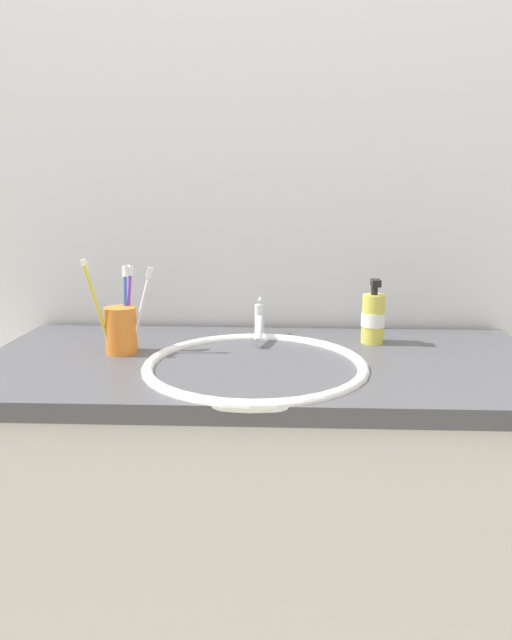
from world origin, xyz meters
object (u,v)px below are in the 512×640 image
toothbrush_cup (121,330)px  toothbrush_white (142,304)px  toothbrush_blue (125,302)px  toothbrush_yellow (96,301)px  faucet (259,323)px  toothbrush_purple (129,302)px  soap_dispenser (373,318)px

toothbrush_cup → toothbrush_white: (0.05, 0.01, 0.06)m
toothbrush_blue → toothbrush_yellow: toothbrush_yellow is taller
faucet → toothbrush_blue: 0.32m
faucet → toothbrush_purple: (-0.29, -0.11, 0.07)m
toothbrush_cup → soap_dispenser: soap_dispenser is taller
toothbrush_purple → toothbrush_yellow: size_ratio=0.91×
faucet → toothbrush_cup: size_ratio=1.51×
toothbrush_cup → toothbrush_yellow: (-0.04, -0.02, 0.07)m
toothbrush_white → toothbrush_blue: bearing=161.5°
soap_dispenser → toothbrush_blue: bearing=-171.1°
toothbrush_white → soap_dispenser: bearing=11.1°
toothbrush_blue → toothbrush_yellow: 0.07m
toothbrush_yellow → toothbrush_white: size_ratio=1.11×
toothbrush_purple → toothbrush_white: size_ratio=1.01×
toothbrush_purple → toothbrush_white: toothbrush_purple is taller
toothbrush_yellow → soap_dispenser: size_ratio=1.34×
toothbrush_purple → toothbrush_blue: bearing=-139.2°
faucet → soap_dispenser: size_ratio=1.01×
faucet → toothbrush_yellow: 0.39m
toothbrush_purple → soap_dispenser: bearing=8.5°
toothbrush_white → toothbrush_yellow: bearing=-162.3°
toothbrush_white → soap_dispenser: size_ratio=1.21×
toothbrush_blue → toothbrush_white: (0.04, -0.01, -0.00)m
faucet → toothbrush_cup: 0.33m
faucet → toothbrush_blue: toothbrush_blue is taller
toothbrush_white → soap_dispenser: toothbrush_white is taller
toothbrush_cup → toothbrush_yellow: size_ratio=0.50×
toothbrush_purple → soap_dispenser: size_ratio=1.22×
faucet → soap_dispenser: bearing=-5.4°
toothbrush_yellow → toothbrush_white: bearing=17.7°
toothbrush_blue → toothbrush_purple: bearing=40.8°
faucet → toothbrush_white: (-0.25, -0.13, 0.07)m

